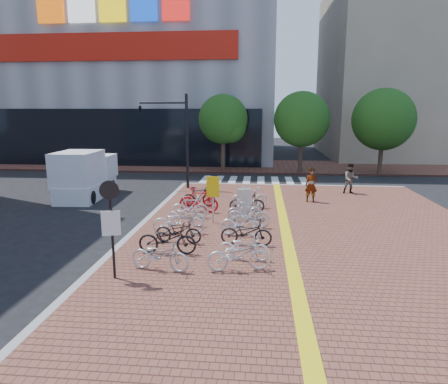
# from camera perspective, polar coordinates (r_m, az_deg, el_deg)

# --- Properties ---
(ground) EXTENTS (120.00, 120.00, 0.00)m
(ground) POSITION_cam_1_polar(r_m,az_deg,el_deg) (14.47, 1.16, -7.97)
(ground) COLOR black
(ground) RESTS_ON ground
(sidewalk) EXTENTS (14.00, 34.00, 0.15)m
(sidewalk) POSITION_cam_1_polar(r_m,az_deg,el_deg) (10.04, 17.08, -17.30)
(sidewalk) COLOR brown
(sidewalk) RESTS_ON ground
(tactile_strip) EXTENTS (0.40, 34.00, 0.01)m
(tactile_strip) POSITION_cam_1_polar(r_m,az_deg,el_deg) (9.85, 11.14, -17.05)
(tactile_strip) COLOR yellow
(tactile_strip) RESTS_ON sidewalk
(kerb_west) EXTENTS (0.25, 34.00, 0.15)m
(kerb_west) POSITION_cam_1_polar(r_m,az_deg,el_deg) (11.02, -22.99, -15.01)
(kerb_west) COLOR gray
(kerb_west) RESTS_ON ground
(kerb_north) EXTENTS (14.00, 0.25, 0.15)m
(kerb_north) POSITION_cam_1_polar(r_m,az_deg,el_deg) (26.12, 9.68, 0.88)
(kerb_north) COLOR gray
(kerb_north) RESTS_ON ground
(far_sidewalk) EXTENTS (70.00, 8.00, 0.15)m
(far_sidewalk) POSITION_cam_1_polar(r_m,az_deg,el_deg) (34.94, 3.68, 3.69)
(far_sidewalk) COLOR brown
(far_sidewalk) RESTS_ON ground
(department_store) EXTENTS (36.00, 24.27, 28.00)m
(department_store) POSITION_cam_1_polar(r_m,az_deg,el_deg) (49.46, -16.01, 21.77)
(department_store) COLOR gray
(department_store) RESTS_ON ground
(building_beige) EXTENTS (20.00, 18.00, 18.00)m
(building_beige) POSITION_cam_1_polar(r_m,az_deg,el_deg) (48.86, 26.70, 15.25)
(building_beige) COLOR gray
(building_beige) RESTS_ON ground
(crosswalk) EXTENTS (7.50, 4.00, 0.01)m
(crosswalk) POSITION_cam_1_polar(r_m,az_deg,el_deg) (28.03, 4.27, 1.59)
(crosswalk) COLOR silver
(crosswalk) RESTS_ON ground
(street_trees) EXTENTS (16.20, 4.60, 6.35)m
(street_trees) POSITION_cam_1_polar(r_m,az_deg,el_deg) (31.33, 12.98, 9.91)
(street_trees) COLOR #38281E
(street_trees) RESTS_ON far_sidewalk
(bike_0) EXTENTS (1.89, 0.90, 0.96)m
(bike_0) POSITION_cam_1_polar(r_m,az_deg,el_deg) (12.14, -9.15, -8.87)
(bike_0) COLOR silver
(bike_0) RESTS_ON sidewalk
(bike_1) EXTENTS (1.94, 0.68, 1.02)m
(bike_1) POSITION_cam_1_polar(r_m,az_deg,el_deg) (13.44, -8.10, -6.66)
(bike_1) COLOR black
(bike_1) RESTS_ON sidewalk
(bike_2) EXTENTS (1.76, 0.79, 0.89)m
(bike_2) POSITION_cam_1_polar(r_m,az_deg,el_deg) (14.50, -6.53, -5.52)
(bike_2) COLOR black
(bike_2) RESTS_ON sidewalk
(bike_3) EXTENTS (2.06, 1.01, 1.04)m
(bike_3) POSITION_cam_1_polar(r_m,az_deg,el_deg) (15.45, -6.51, -4.18)
(bike_3) COLOR silver
(bike_3) RESTS_ON sidewalk
(bike_4) EXTENTS (1.74, 0.86, 0.87)m
(bike_4) POSITION_cam_1_polar(r_m,az_deg,el_deg) (16.59, -5.48, -3.34)
(bike_4) COLOR silver
(bike_4) RESTS_ON sidewalk
(bike_5) EXTENTS (1.71, 0.63, 1.00)m
(bike_5) POSITION_cam_1_polar(r_m,az_deg,el_deg) (17.74, -4.91, -2.13)
(bike_5) COLOR silver
(bike_5) RESTS_ON sidewalk
(bike_6) EXTENTS (1.92, 0.71, 1.13)m
(bike_6) POSITION_cam_1_polar(r_m,az_deg,el_deg) (18.72, -3.64, -1.19)
(bike_6) COLOR red
(bike_6) RESTS_ON sidewalk
(bike_7) EXTENTS (1.68, 0.63, 0.99)m
(bike_7) POSITION_cam_1_polar(r_m,az_deg,el_deg) (19.82, -3.63, -0.68)
(bike_7) COLOR black
(bike_7) RESTS_ON sidewalk
(bike_8) EXTENTS (1.99, 1.03, 1.00)m
(bike_8) POSITION_cam_1_polar(r_m,az_deg,el_deg) (11.95, 2.10, -8.96)
(bike_8) COLOR silver
(bike_8) RESTS_ON sidewalk
(bike_9) EXTENTS (1.72, 0.76, 0.88)m
(bike_9) POSITION_cam_1_polar(r_m,az_deg,el_deg) (12.81, 2.81, -7.82)
(bike_9) COLOR white
(bike_9) RESTS_ON sidewalk
(bike_10) EXTENTS (1.86, 0.77, 0.95)m
(bike_10) POSITION_cam_1_polar(r_m,az_deg,el_deg) (14.16, 3.20, -5.76)
(bike_10) COLOR black
(bike_10) RESTS_ON sidewalk
(bike_11) EXTENTS (1.69, 0.68, 0.98)m
(bike_11) POSITION_cam_1_polar(r_m,az_deg,el_deg) (15.16, 2.44, -4.52)
(bike_11) COLOR white
(bike_11) RESTS_ON sidewalk
(bike_12) EXTENTS (1.80, 0.64, 1.06)m
(bike_12) POSITION_cam_1_polar(r_m,az_deg,el_deg) (16.28, 3.54, -3.25)
(bike_12) COLOR silver
(bike_12) RESTS_ON sidewalk
(bike_13) EXTENTS (1.61, 0.75, 0.93)m
(bike_13) POSITION_cam_1_polar(r_m,az_deg,el_deg) (17.29, 3.02, -2.60)
(bike_13) COLOR #ADADB2
(bike_13) RESTS_ON sidewalk
(bike_14) EXTENTS (1.66, 0.51, 0.99)m
(bike_14) POSITION_cam_1_polar(r_m,az_deg,el_deg) (18.65, 3.30, -1.46)
(bike_14) COLOR black
(bike_14) RESTS_ON sidewalk
(bike_15) EXTENTS (1.89, 0.88, 1.10)m
(bike_15) POSITION_cam_1_polar(r_m,az_deg,el_deg) (19.46, 3.74, -0.75)
(bike_15) COLOR silver
(bike_15) RESTS_ON sidewalk
(pedestrian_a) EXTENTS (0.66, 0.44, 1.77)m
(pedestrian_a) POSITION_cam_1_polar(r_m,az_deg,el_deg) (21.23, 12.36, 0.96)
(pedestrian_a) COLOR gray
(pedestrian_a) RESTS_ON sidewalk
(pedestrian_b) EXTENTS (0.86, 0.68, 1.73)m
(pedestrian_b) POSITION_cam_1_polar(r_m,az_deg,el_deg) (23.98, 17.65, 1.83)
(pedestrian_b) COLOR #505665
(pedestrian_b) RESTS_ON sidewalk
(utility_box) EXTENTS (0.69, 0.59, 1.29)m
(utility_box) POSITION_cam_1_polar(r_m,az_deg,el_deg) (17.83, 2.90, -1.56)
(utility_box) COLOR silver
(utility_box) RESTS_ON sidewalk
(yellow_sign) EXTENTS (0.54, 0.16, 2.00)m
(yellow_sign) POSITION_cam_1_polar(r_m,az_deg,el_deg) (16.72, -1.60, 0.16)
(yellow_sign) COLOR #B7B7BC
(yellow_sign) RESTS_ON sidewalk
(notice_sign) EXTENTS (0.51, 0.19, 2.83)m
(notice_sign) POSITION_cam_1_polar(r_m,az_deg,el_deg) (11.45, -15.85, -3.57)
(notice_sign) COLOR black
(notice_sign) RESTS_ON sidewalk
(traffic_light_pole) EXTENTS (3.05, 1.17, 5.67)m
(traffic_light_pole) POSITION_cam_1_polar(r_m,az_deg,el_deg) (24.63, -8.38, 9.63)
(traffic_light_pole) COLOR black
(traffic_light_pole) RESTS_ON sidewalk
(box_truck) EXTENTS (2.23, 4.73, 2.68)m
(box_truck) POSITION_cam_1_polar(r_m,az_deg,el_deg) (23.68, -19.19, 2.22)
(box_truck) COLOR silver
(box_truck) RESTS_ON ground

